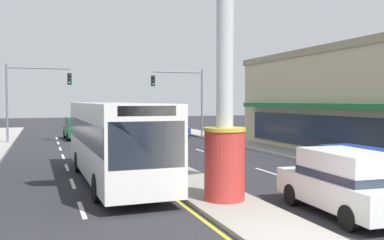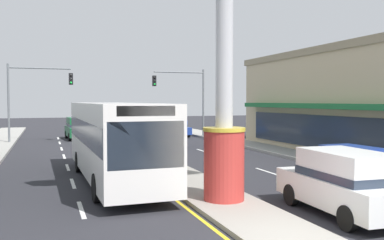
{
  "view_description": "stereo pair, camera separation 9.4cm",
  "coord_description": "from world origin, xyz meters",
  "px_view_note": "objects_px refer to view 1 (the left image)",
  "views": [
    {
      "loc": [
        -5.52,
        -8.54,
        3.36
      ],
      "look_at": [
        0.0,
        7.23,
        2.6
      ],
      "focal_mm": 39.82,
      "sensor_mm": 36.0,
      "label": 1
    },
    {
      "loc": [
        -5.43,
        -8.57,
        3.36
      ],
      "look_at": [
        0.0,
        7.23,
        2.6
      ],
      "focal_mm": 39.82,
      "sensor_mm": 36.0,
      "label": 2
    }
  ],
  "objects_px": {
    "suv_far_left_oncoming": "(345,182)",
    "sedan_far_right_lane": "(174,128)",
    "traffic_light_right_side": "(184,91)",
    "bus_near_right_lane": "(113,137)",
    "suv_mid_left_lane": "(163,133)",
    "sedan_near_left_lane": "(349,164)",
    "traffic_light_left_side": "(31,89)",
    "district_sign": "(225,77)",
    "street_bench": "(360,158)",
    "suv_kerb_right": "(77,128)"
  },
  "relations": [
    {
      "from": "suv_far_left_oncoming",
      "to": "sedan_far_right_lane",
      "type": "bearing_deg",
      "value": 83.29
    },
    {
      "from": "traffic_light_right_side",
      "to": "suv_far_left_oncoming",
      "type": "relative_size",
      "value": 1.33
    },
    {
      "from": "bus_near_right_lane",
      "to": "suv_mid_left_lane",
      "type": "xyz_separation_m",
      "value": [
        5.59,
        12.6,
        -0.88
      ]
    },
    {
      "from": "sedan_near_left_lane",
      "to": "suv_mid_left_lane",
      "type": "xyz_separation_m",
      "value": [
        -3.31,
        16.23,
        0.2
      ]
    },
    {
      "from": "traffic_light_left_side",
      "to": "bus_near_right_lane",
      "type": "distance_m",
      "value": 18.2
    },
    {
      "from": "district_sign",
      "to": "street_bench",
      "type": "distance_m",
      "value": 9.99
    },
    {
      "from": "sedan_near_left_lane",
      "to": "district_sign",
      "type": "bearing_deg",
      "value": -166.77
    },
    {
      "from": "sedan_far_right_lane",
      "to": "suv_kerb_right",
      "type": "relative_size",
      "value": 0.93
    },
    {
      "from": "traffic_light_left_side",
      "to": "bus_near_right_lane",
      "type": "height_order",
      "value": "traffic_light_left_side"
    },
    {
      "from": "district_sign",
      "to": "suv_kerb_right",
      "type": "distance_m",
      "value": 26.02
    },
    {
      "from": "traffic_light_left_side",
      "to": "traffic_light_right_side",
      "type": "bearing_deg",
      "value": 4.22
    },
    {
      "from": "district_sign",
      "to": "suv_kerb_right",
      "type": "height_order",
      "value": "district_sign"
    },
    {
      "from": "district_sign",
      "to": "sedan_near_left_lane",
      "type": "height_order",
      "value": "district_sign"
    },
    {
      "from": "sedan_near_left_lane",
      "to": "street_bench",
      "type": "height_order",
      "value": "sedan_near_left_lane"
    },
    {
      "from": "sedan_near_left_lane",
      "to": "suv_far_left_oncoming",
      "type": "relative_size",
      "value": 0.93
    },
    {
      "from": "traffic_light_left_side",
      "to": "sedan_far_right_lane",
      "type": "bearing_deg",
      "value": 13.34
    },
    {
      "from": "traffic_light_left_side",
      "to": "suv_far_left_oncoming",
      "type": "distance_m",
      "value": 26.95
    },
    {
      "from": "sedan_near_left_lane",
      "to": "traffic_light_right_side",
      "type": "bearing_deg",
      "value": 89.27
    },
    {
      "from": "suv_far_left_oncoming",
      "to": "street_bench",
      "type": "xyz_separation_m",
      "value": [
        5.82,
        6.08,
        -0.34
      ]
    },
    {
      "from": "sedan_near_left_lane",
      "to": "suv_far_left_oncoming",
      "type": "xyz_separation_m",
      "value": [
        -3.31,
        -3.83,
        0.2
      ]
    },
    {
      "from": "traffic_light_left_side",
      "to": "bus_near_right_lane",
      "type": "bearing_deg",
      "value": -78.54
    },
    {
      "from": "bus_near_right_lane",
      "to": "sedan_near_left_lane",
      "type": "bearing_deg",
      "value": -22.2
    },
    {
      "from": "suv_far_left_oncoming",
      "to": "street_bench",
      "type": "distance_m",
      "value": 8.43
    },
    {
      "from": "traffic_light_left_side",
      "to": "traffic_light_right_side",
      "type": "height_order",
      "value": "same"
    },
    {
      "from": "suv_mid_left_lane",
      "to": "suv_far_left_oncoming",
      "type": "distance_m",
      "value": 20.06
    },
    {
      "from": "sedan_near_left_lane",
      "to": "suv_kerb_right",
      "type": "relative_size",
      "value": 0.93
    },
    {
      "from": "suv_far_left_oncoming",
      "to": "traffic_light_right_side",
      "type": "bearing_deg",
      "value": 82.16
    },
    {
      "from": "traffic_light_left_side",
      "to": "sedan_far_right_lane",
      "type": "height_order",
      "value": "traffic_light_left_side"
    },
    {
      "from": "traffic_light_right_side",
      "to": "street_bench",
      "type": "xyz_separation_m",
      "value": [
        2.23,
        -19.99,
        -3.6
      ]
    },
    {
      "from": "sedan_near_left_lane",
      "to": "street_bench",
      "type": "relative_size",
      "value": 2.73
    },
    {
      "from": "traffic_light_left_side",
      "to": "suv_far_left_oncoming",
      "type": "xyz_separation_m",
      "value": [
        9.17,
        -25.14,
        -3.26
      ]
    },
    {
      "from": "suv_kerb_right",
      "to": "traffic_light_left_side",
      "type": "bearing_deg",
      "value": -140.62
    },
    {
      "from": "sedan_near_left_lane",
      "to": "sedan_far_right_lane",
      "type": "bearing_deg",
      "value": 90.0
    },
    {
      "from": "district_sign",
      "to": "suv_kerb_right",
      "type": "xyz_separation_m",
      "value": [
        -2.8,
        25.68,
        -3.14
      ]
    },
    {
      "from": "traffic_light_right_side",
      "to": "bus_near_right_lane",
      "type": "xyz_separation_m",
      "value": [
        -9.17,
        -18.62,
        -2.38
      ]
    },
    {
      "from": "traffic_light_right_side",
      "to": "street_bench",
      "type": "relative_size",
      "value": 3.88
    },
    {
      "from": "district_sign",
      "to": "street_bench",
      "type": "relative_size",
      "value": 5.27
    },
    {
      "from": "district_sign",
      "to": "bus_near_right_lane",
      "type": "distance_m",
      "value": 6.21
    },
    {
      "from": "traffic_light_right_side",
      "to": "sedan_near_left_lane",
      "type": "bearing_deg",
      "value": -90.73
    },
    {
      "from": "street_bench",
      "to": "sedan_near_left_lane",
      "type": "bearing_deg",
      "value": -138.11
    },
    {
      "from": "traffic_light_left_side",
      "to": "suv_far_left_oncoming",
      "type": "bearing_deg",
      "value": -69.95
    },
    {
      "from": "district_sign",
      "to": "sedan_far_right_lane",
      "type": "distance_m",
      "value": 26.62
    },
    {
      "from": "district_sign",
      "to": "sedan_far_right_lane",
      "type": "height_order",
      "value": "district_sign"
    },
    {
      "from": "traffic_light_left_side",
      "to": "street_bench",
      "type": "relative_size",
      "value": 3.88
    },
    {
      "from": "bus_near_right_lane",
      "to": "street_bench",
      "type": "relative_size",
      "value": 7.03
    },
    {
      "from": "suv_mid_left_lane",
      "to": "bus_near_right_lane",
      "type": "bearing_deg",
      "value": -113.9
    },
    {
      "from": "suv_far_left_oncoming",
      "to": "suv_kerb_right",
      "type": "distance_m",
      "value": 28.63
    },
    {
      "from": "sedan_far_right_lane",
      "to": "sedan_near_left_lane",
      "type": "bearing_deg",
      "value": -90.0
    },
    {
      "from": "bus_near_right_lane",
      "to": "suv_kerb_right",
      "type": "bearing_deg",
      "value": 90.01
    },
    {
      "from": "traffic_light_right_side",
      "to": "sedan_far_right_lane",
      "type": "relative_size",
      "value": 1.43
    }
  ]
}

